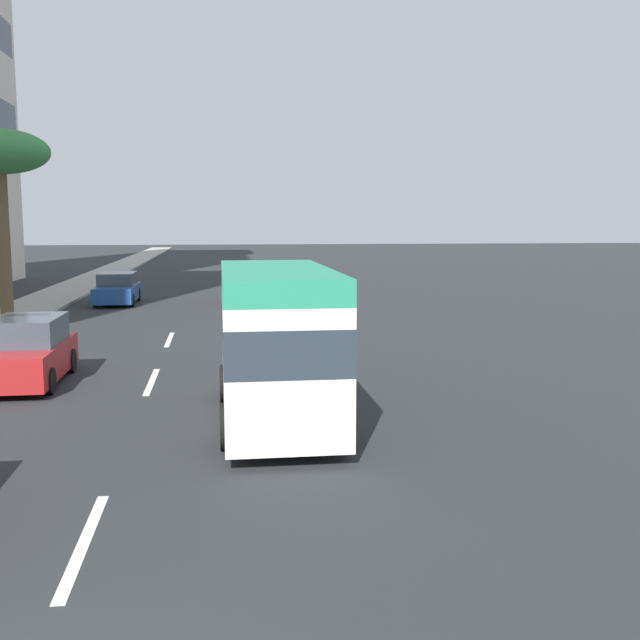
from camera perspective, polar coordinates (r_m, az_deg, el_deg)
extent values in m
plane|color=#26282B|center=(36.72, -10.33, 1.05)|extent=(198.00, 198.00, 0.00)
cube|color=#9E9B93|center=(37.70, -20.95, 0.95)|extent=(162.00, 2.98, 0.15)
cube|color=silver|center=(10.35, -17.48, -15.80)|extent=(3.20, 0.16, 0.01)
cube|color=silver|center=(19.58, -12.66, -4.58)|extent=(3.20, 0.16, 0.01)
cube|color=silver|center=(26.35, -11.37, -1.47)|extent=(3.20, 0.16, 0.01)
cube|color=#A51E1E|center=(37.70, -5.28, 2.14)|extent=(4.50, 1.86, 0.75)
cube|color=#38424C|center=(37.42, -5.27, 3.14)|extent=(2.48, 1.72, 0.61)
cylinder|color=black|center=(39.09, -6.61, 1.97)|extent=(0.64, 0.22, 0.64)
cylinder|color=black|center=(39.15, -4.10, 2.01)|extent=(0.64, 0.22, 0.64)
cylinder|color=black|center=(36.31, -6.53, 1.56)|extent=(0.64, 0.22, 0.64)
cylinder|color=black|center=(36.38, -3.83, 1.60)|extent=(0.64, 0.22, 0.64)
cube|color=#1E478C|center=(38.41, -15.14, 2.01)|extent=(4.57, 1.84, 0.75)
cube|color=#38424C|center=(38.58, -15.13, 3.05)|extent=(2.51, 1.69, 0.61)
cylinder|color=black|center=(36.93, -14.11, 1.48)|extent=(0.64, 0.22, 0.64)
cylinder|color=black|center=(37.16, -16.71, 1.43)|extent=(0.64, 0.22, 0.64)
cylinder|color=black|center=(39.74, -13.66, 1.90)|extent=(0.64, 0.22, 0.64)
cylinder|color=black|center=(39.95, -16.07, 1.85)|extent=(0.64, 0.22, 0.64)
cube|color=silver|center=(15.17, -3.35, -2.37)|extent=(6.28, 2.14, 2.43)
cube|color=#268C66|center=(14.99, -3.39, 3.08)|extent=(6.28, 2.14, 0.46)
cube|color=#28333D|center=(15.10, -3.36, -0.64)|extent=(6.30, 2.14, 0.81)
cylinder|color=black|center=(17.11, -7.18, -4.78)|extent=(0.84, 0.26, 0.84)
cylinder|color=black|center=(17.24, -0.41, -4.62)|extent=(0.84, 0.26, 0.84)
cylinder|color=black|center=(13.57, -7.05, -8.03)|extent=(0.84, 0.26, 0.84)
cylinder|color=black|center=(13.74, 1.52, -7.78)|extent=(0.84, 0.26, 0.84)
cube|color=#A51E1E|center=(20.16, -21.37, -2.90)|extent=(4.21, 1.72, 0.82)
cube|color=#38424C|center=(20.25, -21.33, -0.73)|extent=(2.32, 1.58, 0.67)
cylinder|color=black|center=(18.78, -19.92, -4.39)|extent=(0.64, 0.22, 0.64)
cylinder|color=black|center=(21.29, -18.44, -2.96)|extent=(0.64, 0.22, 0.64)
cylinder|color=black|center=(21.65, -22.55, -2.98)|extent=(0.64, 0.22, 0.64)
cylinder|color=brown|center=(32.15, -22.91, 5.33)|extent=(0.51, 0.51, 6.01)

